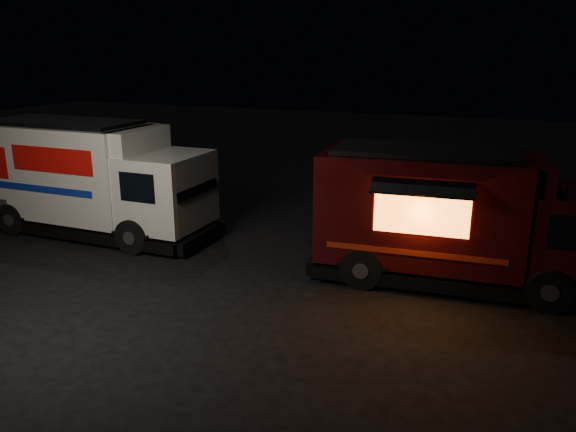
# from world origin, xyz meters

# --- Properties ---
(ground) EXTENTS (80.00, 80.00, 0.00)m
(ground) POSITION_xyz_m (0.00, 0.00, 0.00)
(ground) COLOR black
(ground) RESTS_ON ground
(white_truck) EXTENTS (7.79, 2.66, 3.53)m
(white_truck) POSITION_xyz_m (-5.26, 2.31, 1.76)
(white_truck) COLOR silver
(white_truck) RESTS_ON ground
(red_truck) EXTENTS (7.35, 3.18, 3.33)m
(red_truck) POSITION_xyz_m (5.70, 2.57, 1.67)
(red_truck) COLOR #33090A
(red_truck) RESTS_ON ground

